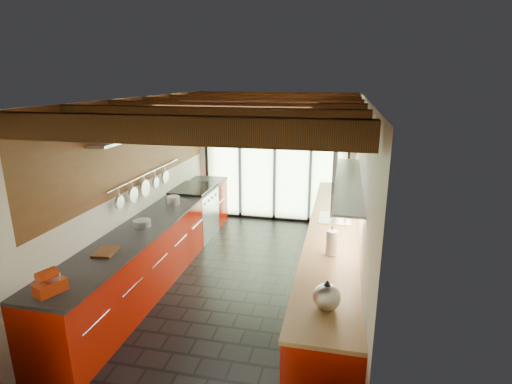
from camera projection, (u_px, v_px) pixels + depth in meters
ground at (242, 281)px, 5.85m from camera, size 5.50×5.50×0.00m
room_shell at (241, 171)px, 5.40m from camera, size 5.50×5.50×5.50m
ceiling_beams at (247, 108)px, 5.53m from camera, size 3.14×5.06×4.90m
glass_door at (275, 141)px, 7.92m from camera, size 2.95×0.10×2.90m
left_counter at (160, 244)px, 5.99m from camera, size 0.68×5.00×0.92m
range_stove at (194, 213)px, 7.35m from camera, size 0.66×0.90×0.97m
right_counter at (332, 260)px, 5.46m from camera, size 0.68×5.00×0.92m
sink_assembly at (336, 216)px, 5.70m from camera, size 0.45×0.52×0.43m
upper_cabinets_right at (350, 157)px, 5.33m from camera, size 0.34×3.00×3.00m
left_wall_fixtures at (147, 150)px, 5.82m from camera, size 0.28×2.60×0.96m
stand_mixer at (50, 283)px, 3.73m from camera, size 0.25×0.31×0.25m
pot_large at (173, 200)px, 6.38m from camera, size 0.22×0.22×0.13m
pot_small at (142, 223)px, 5.40m from camera, size 0.28×0.28×0.09m
cutting_board at (106, 252)px, 4.60m from camera, size 0.26×0.34×0.03m
kettle at (327, 296)px, 3.46m from camera, size 0.29×0.32×0.29m
paper_towel at (332, 243)px, 4.52m from camera, size 0.17×0.17×0.34m
soap_bottle at (334, 215)px, 5.60m from camera, size 0.10×0.10×0.17m
bowl at (337, 185)px, 7.44m from camera, size 0.20×0.20×0.05m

